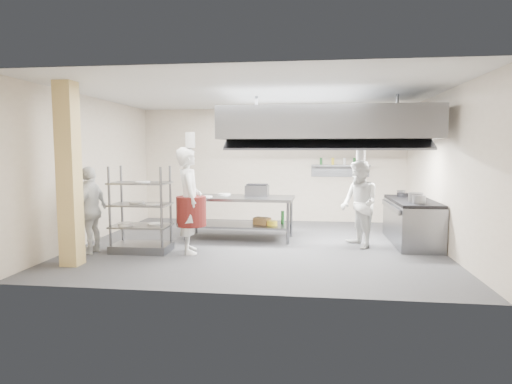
# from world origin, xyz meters

# --- Properties ---
(floor) EXTENTS (7.00, 7.00, 0.00)m
(floor) POSITION_xyz_m (0.00, 0.00, 0.00)
(floor) COLOR #2C2C2E
(floor) RESTS_ON ground
(ceiling) EXTENTS (7.00, 7.00, 0.00)m
(ceiling) POSITION_xyz_m (0.00, 0.00, 3.00)
(ceiling) COLOR silver
(ceiling) RESTS_ON wall_back
(wall_back) EXTENTS (7.00, 0.00, 7.00)m
(wall_back) POSITION_xyz_m (0.00, 3.00, 1.50)
(wall_back) COLOR #C1AF99
(wall_back) RESTS_ON ground
(wall_left) EXTENTS (0.00, 6.00, 6.00)m
(wall_left) POSITION_xyz_m (-3.50, 0.00, 1.50)
(wall_left) COLOR #C1AF99
(wall_left) RESTS_ON ground
(wall_right) EXTENTS (0.00, 6.00, 6.00)m
(wall_right) POSITION_xyz_m (3.50, 0.00, 1.50)
(wall_right) COLOR #C1AF99
(wall_right) RESTS_ON ground
(column) EXTENTS (0.30, 0.30, 3.00)m
(column) POSITION_xyz_m (-2.90, -1.90, 1.50)
(column) COLOR #DDBC71
(column) RESTS_ON floor
(exhaust_hood) EXTENTS (4.00, 2.50, 0.60)m
(exhaust_hood) POSITION_xyz_m (1.30, 0.40, 2.40)
(exhaust_hood) COLOR slate
(exhaust_hood) RESTS_ON ceiling
(hood_strip_a) EXTENTS (1.60, 0.12, 0.04)m
(hood_strip_a) POSITION_xyz_m (0.40, 0.40, 2.08)
(hood_strip_a) COLOR white
(hood_strip_a) RESTS_ON exhaust_hood
(hood_strip_b) EXTENTS (1.60, 0.12, 0.04)m
(hood_strip_b) POSITION_xyz_m (2.20, 0.40, 2.08)
(hood_strip_b) COLOR white
(hood_strip_b) RESTS_ON exhaust_hood
(wall_shelf) EXTENTS (1.50, 0.28, 0.04)m
(wall_shelf) POSITION_xyz_m (1.80, 2.84, 1.50)
(wall_shelf) COLOR slate
(wall_shelf) RESTS_ON wall_back
(island) EXTENTS (2.37, 1.07, 0.91)m
(island) POSITION_xyz_m (-0.49, 0.54, 0.46)
(island) COLOR gray
(island) RESTS_ON floor
(island_worktop) EXTENTS (2.37, 1.07, 0.06)m
(island_worktop) POSITION_xyz_m (-0.49, 0.54, 0.88)
(island_worktop) COLOR slate
(island_worktop) RESTS_ON island
(island_undershelf) EXTENTS (2.18, 0.96, 0.04)m
(island_undershelf) POSITION_xyz_m (-0.49, 0.54, 0.30)
(island_undershelf) COLOR slate
(island_undershelf) RESTS_ON island
(pass_rack) EXTENTS (1.08, 0.63, 1.61)m
(pass_rack) POSITION_xyz_m (-2.12, -0.87, 0.80)
(pass_rack) COLOR slate
(pass_rack) RESTS_ON floor
(cooking_range) EXTENTS (0.80, 2.00, 0.84)m
(cooking_range) POSITION_xyz_m (3.08, 0.50, 0.42)
(cooking_range) COLOR gray
(cooking_range) RESTS_ON floor
(range_top) EXTENTS (0.78, 1.96, 0.06)m
(range_top) POSITION_xyz_m (3.08, 0.50, 0.87)
(range_top) COLOR black
(range_top) RESTS_ON cooking_range
(chef_head) EXTENTS (0.68, 0.83, 1.95)m
(chef_head) POSITION_xyz_m (-1.20, -0.83, 0.98)
(chef_head) COLOR white
(chef_head) RESTS_ON floor
(chef_line) EXTENTS (0.90, 1.00, 1.71)m
(chef_line) POSITION_xyz_m (1.97, 0.02, 0.85)
(chef_line) COLOR silver
(chef_line) RESTS_ON floor
(chef_plating) EXTENTS (0.46, 0.97, 1.61)m
(chef_plating) POSITION_xyz_m (-3.00, -1.06, 0.80)
(chef_plating) COLOR silver
(chef_plating) RESTS_ON floor
(griddle) EXTENTS (0.50, 0.39, 0.24)m
(griddle) POSITION_xyz_m (-0.12, 0.70, 1.03)
(griddle) COLOR slate
(griddle) RESTS_ON island_worktop
(wicker_basket) EXTENTS (0.39, 0.34, 0.14)m
(wicker_basket) POSITION_xyz_m (0.00, 0.54, 0.39)
(wicker_basket) COLOR olive
(wicker_basket) RESTS_ON island_undershelf
(stockpot) EXTENTS (0.27, 0.27, 0.19)m
(stockpot) POSITION_xyz_m (3.02, -0.01, 0.99)
(stockpot) COLOR gray
(stockpot) RESTS_ON range_top
(plate_stack) EXTENTS (0.28, 0.28, 0.05)m
(plate_stack) POSITION_xyz_m (-2.12, -0.87, 0.52)
(plate_stack) COLOR white
(plate_stack) RESTS_ON pass_rack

